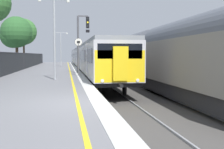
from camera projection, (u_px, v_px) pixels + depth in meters
name	position (u px, v px, depth m)	size (l,w,h in m)	color
ground	(161.00, 117.00, 10.17)	(17.40, 110.00, 1.21)	slate
commuter_train_at_platform	(84.00, 57.00, 44.40)	(2.83, 60.46, 3.81)	#B7B7BC
freight_train_adjacent_track	(154.00, 56.00, 22.19)	(2.60, 27.46, 4.61)	#232326
signal_gantry	(81.00, 37.00, 24.93)	(1.10, 0.24, 5.09)	#47474C
speed_limit_sign	(79.00, 52.00, 21.95)	(0.59, 0.08, 2.91)	#59595B
platform_lamp_mid	(54.00, 31.00, 18.29)	(2.00, 0.20, 5.30)	#93999E
platform_lamp_far	(61.00, 46.00, 40.42)	(2.00, 0.20, 4.89)	#93999E
background_tree_right	(15.00, 33.00, 42.81)	(4.79, 4.73, 7.45)	#473323
background_tree_back	(23.00, 32.00, 47.50)	(4.40, 4.40, 7.72)	#473323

